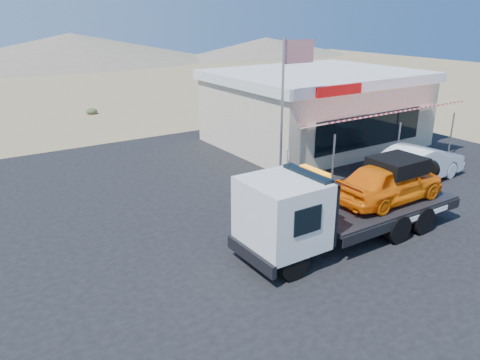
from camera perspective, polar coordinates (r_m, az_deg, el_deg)
The scene contains 6 objects.
ground at distance 13.83m, azimuth 0.76°, elevation -9.97°, with size 120.00×120.00×0.00m, color #968055.
asphalt_lot at distance 17.05m, azimuth 0.74°, elevation -3.91°, with size 32.00×24.00×0.02m, color black.
tow_truck at distance 14.89m, azimuth 13.21°, elevation -2.22°, with size 7.86×2.33×2.63m.
white_sedan at distance 21.31m, azimuth 20.95°, elevation 1.93°, with size 1.65×4.74×1.56m, color silver.
jerky_store at distance 26.04m, azimuth 9.14°, elevation 8.77°, with size 10.40×9.97×3.90m.
flagpole at distance 18.82m, azimuth 5.77°, elevation 10.22°, with size 1.55×0.10×6.00m.
Camera 1 is at (-6.70, -9.97, 6.87)m, focal length 35.00 mm.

